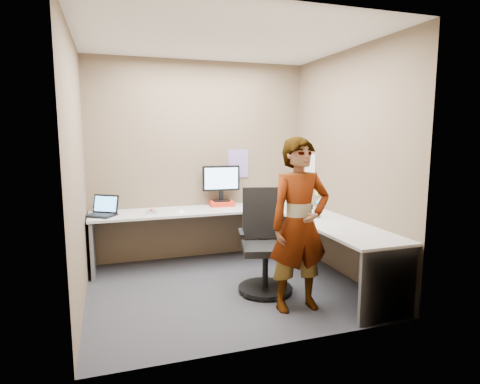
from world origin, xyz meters
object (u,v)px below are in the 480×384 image
object	(u,v)px
desk	(252,227)
person	(299,225)
monitor	(221,180)
office_chair	(265,250)

from	to	relation	value
desk	person	xyz separation A→B (m)	(0.10, -1.10, 0.26)
person	desk	bearing A→B (deg)	94.60
monitor	office_chair	size ratio (longest dim) A/B	0.47
monitor	desk	bearing A→B (deg)	-73.91
office_chair	person	xyz separation A→B (m)	(0.15, -0.54, 0.39)
person	office_chair	bearing A→B (deg)	104.99
desk	monitor	distance (m)	0.93
desk	person	bearing A→B (deg)	-85.04
monitor	person	xyz separation A→B (m)	(0.27, -1.87, -0.24)
office_chair	person	bearing A→B (deg)	-60.29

